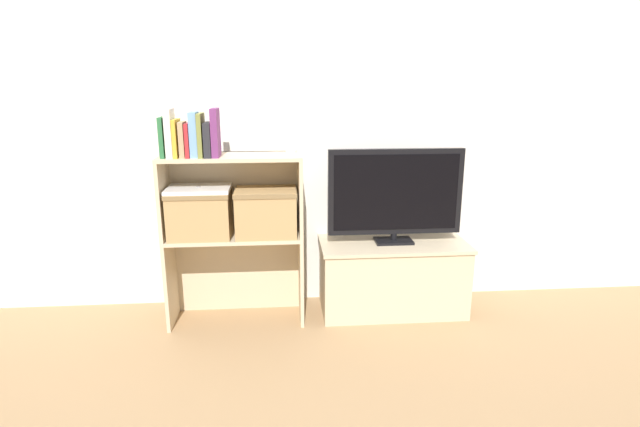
% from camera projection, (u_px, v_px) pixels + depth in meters
% --- Properties ---
extents(ground_plane, '(16.00, 16.00, 0.00)m').
position_uv_depth(ground_plane, '(322.00, 327.00, 2.84)').
color(ground_plane, '#A37F56').
extents(wall_back, '(10.00, 0.05, 2.40)m').
position_uv_depth(wall_back, '(316.00, 108.00, 2.95)').
color(wall_back, silver).
rests_on(wall_back, ground_plane).
extents(tv_stand, '(0.87, 0.42, 0.43)m').
position_uv_depth(tv_stand, '(392.00, 276.00, 3.01)').
color(tv_stand, '#CCB793').
rests_on(tv_stand, ground_plane).
extents(tv, '(0.78, 0.14, 0.55)m').
position_uv_depth(tv, '(395.00, 194.00, 2.88)').
color(tv, black).
rests_on(tv, tv_stand).
extents(bookshelf_lower_tier, '(0.77, 0.30, 0.52)m').
position_uv_depth(bookshelf_lower_tier, '(237.00, 264.00, 2.92)').
color(bookshelf_lower_tier, '#CCB793').
rests_on(bookshelf_lower_tier, ground_plane).
extents(bookshelf_upper_tier, '(0.77, 0.30, 0.45)m').
position_uv_depth(bookshelf_upper_tier, '(233.00, 183.00, 2.79)').
color(bookshelf_upper_tier, '#CCB793').
rests_on(bookshelf_upper_tier, bookshelf_lower_tier).
extents(book_forest, '(0.02, 0.14, 0.21)m').
position_uv_depth(book_forest, '(163.00, 137.00, 2.60)').
color(book_forest, '#286638').
rests_on(book_forest, bookshelf_upper_tier).
extents(book_ivory, '(0.03, 0.14, 0.25)m').
position_uv_depth(book_ivory, '(170.00, 133.00, 2.60)').
color(book_ivory, silver).
rests_on(book_ivory, bookshelf_upper_tier).
extents(book_mustard, '(0.02, 0.16, 0.20)m').
position_uv_depth(book_mustard, '(177.00, 138.00, 2.61)').
color(book_mustard, gold).
rests_on(book_mustard, bookshelf_upper_tier).
extents(book_tan, '(0.03, 0.13, 0.18)m').
position_uv_depth(book_tan, '(183.00, 139.00, 2.61)').
color(book_tan, tan).
rests_on(book_tan, bookshelf_upper_tier).
extents(book_crimson, '(0.02, 0.15, 0.18)m').
position_uv_depth(book_crimson, '(189.00, 140.00, 2.61)').
color(book_crimson, '#B22328').
rests_on(book_crimson, bookshelf_upper_tier).
extents(book_skyblue, '(0.04, 0.13, 0.23)m').
position_uv_depth(book_skyblue, '(194.00, 134.00, 2.61)').
color(book_skyblue, '#709ECC').
rests_on(book_skyblue, bookshelf_upper_tier).
extents(book_olive, '(0.02, 0.16, 0.23)m').
position_uv_depth(book_olive, '(201.00, 135.00, 2.61)').
color(book_olive, olive).
rests_on(book_olive, bookshelf_upper_tier).
extents(book_charcoal, '(0.04, 0.16, 0.18)m').
position_uv_depth(book_charcoal, '(208.00, 140.00, 2.62)').
color(book_charcoal, '#232328').
rests_on(book_charcoal, bookshelf_upper_tier).
extents(book_plum, '(0.04, 0.15, 0.25)m').
position_uv_depth(book_plum, '(216.00, 133.00, 2.62)').
color(book_plum, '#6B2D66').
rests_on(book_plum, bookshelf_upper_tier).
extents(baby_monitor, '(0.05, 0.03, 0.13)m').
position_uv_depth(baby_monitor, '(290.00, 145.00, 2.71)').
color(baby_monitor, white).
rests_on(baby_monitor, bookshelf_upper_tier).
extents(storage_basket_left, '(0.34, 0.27, 0.26)m').
position_uv_depth(storage_basket_left, '(200.00, 212.00, 2.75)').
color(storage_basket_left, tan).
rests_on(storage_basket_left, bookshelf_lower_tier).
extents(storage_basket_right, '(0.34, 0.27, 0.26)m').
position_uv_depth(storage_basket_right, '(266.00, 210.00, 2.78)').
color(storage_basket_right, tan).
rests_on(storage_basket_right, bookshelf_lower_tier).
extents(laptop, '(0.34, 0.24, 0.02)m').
position_uv_depth(laptop, '(199.00, 189.00, 2.71)').
color(laptop, white).
rests_on(laptop, storage_basket_left).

